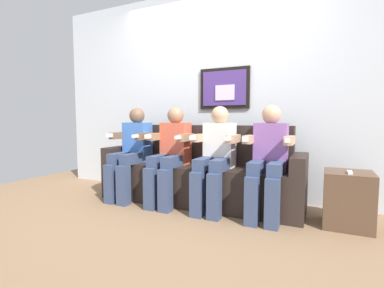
# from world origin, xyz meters

# --- Properties ---
(ground_plane) EXTENTS (6.15, 6.15, 0.00)m
(ground_plane) POSITION_xyz_m (0.00, 0.00, 0.00)
(ground_plane) COLOR #8C6B4C
(back_wall_assembly) EXTENTS (4.73, 0.10, 2.60)m
(back_wall_assembly) POSITION_xyz_m (0.00, 0.76, 1.30)
(back_wall_assembly) COLOR silver
(back_wall_assembly) RESTS_ON ground_plane
(couch) EXTENTS (2.33, 0.58, 0.90)m
(couch) POSITION_xyz_m (0.00, 0.33, 0.31)
(couch) COLOR #2D231E
(couch) RESTS_ON ground_plane
(person_leftmost) EXTENTS (0.46, 0.56, 1.11)m
(person_leftmost) POSITION_xyz_m (-0.82, 0.16, 0.61)
(person_leftmost) COLOR #3F72CC
(person_leftmost) RESTS_ON ground_plane
(person_left_center) EXTENTS (0.46, 0.56, 1.11)m
(person_left_center) POSITION_xyz_m (-0.27, 0.16, 0.61)
(person_left_center) COLOR #D8593F
(person_left_center) RESTS_ON ground_plane
(person_right_center) EXTENTS (0.46, 0.56, 1.11)m
(person_right_center) POSITION_xyz_m (0.27, 0.16, 0.61)
(person_right_center) COLOR white
(person_right_center) RESTS_ON ground_plane
(person_rightmost) EXTENTS (0.46, 0.56, 1.11)m
(person_rightmost) POSITION_xyz_m (0.82, 0.16, 0.61)
(person_rightmost) COLOR #8C59A5
(person_rightmost) RESTS_ON ground_plane
(side_table_right) EXTENTS (0.40, 0.40, 0.50)m
(side_table_right) POSITION_xyz_m (1.52, 0.22, 0.25)
(side_table_right) COLOR brown
(side_table_right) RESTS_ON ground_plane
(spare_remote_on_table) EXTENTS (0.04, 0.13, 0.02)m
(spare_remote_on_table) POSITION_xyz_m (1.51, 0.13, 0.51)
(spare_remote_on_table) COLOR white
(spare_remote_on_table) RESTS_ON side_table_right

